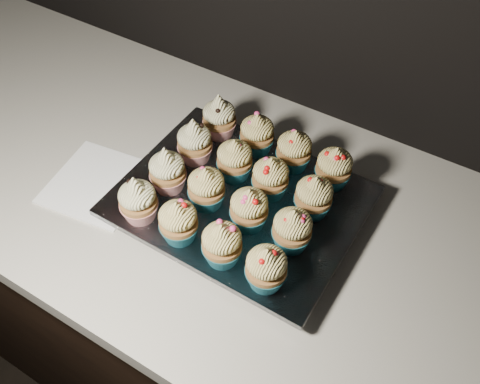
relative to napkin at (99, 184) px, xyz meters
The scene contains 21 objects.
cabinet 0.54m from the napkin, 19.91° to the left, with size 2.40×0.60×0.86m, color black.
worktop 0.27m from the napkin, 19.91° to the left, with size 2.44×0.64×0.04m, color beige.
napkin is the anchor object (origin of this frame).
baking_tray 0.27m from the napkin, 17.98° to the left, with size 0.37×0.28×0.02m, color black.
foil_lining 0.27m from the napkin, 17.98° to the left, with size 0.40×0.31×0.01m, color silver.
cupcake_0 0.15m from the napkin, 15.14° to the right, with size 0.06×0.06×0.10m.
cupcake_1 0.23m from the napkin, ahead, with size 0.06×0.06×0.08m.
cupcake_2 0.30m from the napkin, ahead, with size 0.06×0.06×0.08m.
cupcake_3 0.38m from the napkin, ahead, with size 0.06×0.06×0.08m.
cupcake_4 0.16m from the napkin, 17.09° to the left, with size 0.06×0.06×0.10m.
cupcake_5 0.23m from the napkin, 11.98° to the left, with size 0.06×0.06×0.08m.
cupcake_6 0.30m from the napkin, ahead, with size 0.06×0.06×0.08m.
cupcake_7 0.38m from the napkin, ahead, with size 0.06×0.06×0.08m.
cupcake_8 0.19m from the napkin, 42.35° to the left, with size 0.06×0.06×0.10m.
cupcake_9 0.26m from the napkin, 29.77° to the left, with size 0.06×0.06×0.08m.
cupcake_10 0.32m from the napkin, 22.39° to the left, with size 0.06×0.06×0.08m.
cupcake_11 0.39m from the napkin, 17.97° to the left, with size 0.06×0.06×0.08m.
cupcake_12 0.25m from the napkin, 55.71° to the left, with size 0.06×0.06×0.10m.
cupcake_13 0.30m from the napkin, 42.57° to the left, with size 0.06×0.06×0.08m.
cupcake_14 0.36m from the napkin, 33.98° to the left, with size 0.06×0.06×0.08m.
cupcake_15 0.42m from the napkin, 27.91° to the left, with size 0.06×0.06×0.08m.
Camera 1 is at (0.30, 1.19, 1.63)m, focal length 40.00 mm.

